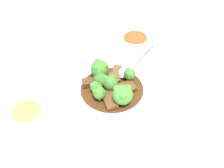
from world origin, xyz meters
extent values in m
plane|color=silver|center=(0.00, 0.00, 0.00)|extent=(4.00, 4.00, 0.00)
cylinder|color=white|center=(0.00, 0.00, 0.01)|extent=(0.30, 0.30, 0.01)
torus|color=white|center=(0.00, 0.00, 0.01)|extent=(0.30, 0.30, 0.01)
cylinder|color=#4C2D14|center=(0.00, 0.00, 0.01)|extent=(0.19, 0.19, 0.00)
cube|color=brown|center=(-0.01, 0.03, 0.02)|extent=(0.09, 0.07, 0.01)
cube|color=brown|center=(-0.06, -0.02, 0.02)|extent=(0.07, 0.06, 0.01)
cube|color=#56331E|center=(0.03, -0.06, 0.03)|extent=(0.06, 0.06, 0.02)
cube|color=brown|center=(0.04, 0.03, 0.02)|extent=(0.06, 0.07, 0.01)
cube|color=brown|center=(-0.03, -0.02, 0.02)|extent=(0.05, 0.06, 0.01)
cylinder|color=#8EB756|center=(-0.01, -0.06, 0.02)|extent=(0.02, 0.02, 0.01)
sphere|color=#427F2D|center=(-0.01, -0.06, 0.05)|extent=(0.05, 0.05, 0.05)
sphere|color=#427F2D|center=(0.00, -0.06, 0.06)|extent=(0.02, 0.02, 0.02)
sphere|color=#427F2D|center=(-0.02, -0.04, 0.06)|extent=(0.02, 0.02, 0.02)
sphere|color=#427F2D|center=(-0.02, -0.07, 0.06)|extent=(0.02, 0.02, 0.02)
cylinder|color=#7FA84C|center=(0.01, 0.00, 0.02)|extent=(0.01, 0.01, 0.01)
sphere|color=#427F2D|center=(0.01, 0.00, 0.04)|extent=(0.04, 0.04, 0.04)
sphere|color=#427F2D|center=(0.02, 0.00, 0.06)|extent=(0.02, 0.02, 0.02)
sphere|color=#427F2D|center=(-0.01, 0.00, 0.06)|extent=(0.02, 0.02, 0.02)
sphere|color=#427F2D|center=(0.01, -0.02, 0.06)|extent=(0.02, 0.02, 0.02)
cylinder|color=#8EB756|center=(0.04, -0.03, 0.02)|extent=(0.01, 0.01, 0.01)
sphere|color=#427F2D|center=(0.04, -0.03, 0.04)|extent=(0.03, 0.03, 0.03)
sphere|color=#427F2D|center=(0.04, -0.02, 0.05)|extent=(0.01, 0.01, 0.01)
sphere|color=#427F2D|center=(0.03, -0.03, 0.05)|extent=(0.01, 0.01, 0.01)
sphere|color=#427F2D|center=(0.05, -0.03, 0.05)|extent=(0.01, 0.01, 0.01)
cylinder|color=#7FA84C|center=(-0.06, 0.02, 0.03)|extent=(0.01, 0.01, 0.01)
sphere|color=#427F2D|center=(-0.06, 0.02, 0.04)|extent=(0.03, 0.03, 0.03)
sphere|color=#427F2D|center=(-0.06, 0.03, 0.05)|extent=(0.01, 0.01, 0.01)
sphere|color=#427F2D|center=(-0.06, 0.01, 0.05)|extent=(0.01, 0.01, 0.01)
sphere|color=#427F2D|center=(-0.05, 0.02, 0.05)|extent=(0.01, 0.01, 0.01)
cylinder|color=#7FA84C|center=(0.03, 0.06, 0.02)|extent=(0.02, 0.02, 0.01)
sphere|color=#4C8E38|center=(0.03, 0.06, 0.05)|extent=(0.06, 0.06, 0.06)
sphere|color=#4C8E38|center=(0.01, 0.06, 0.06)|extent=(0.02, 0.02, 0.02)
sphere|color=#4C8E38|center=(0.03, 0.04, 0.06)|extent=(0.02, 0.02, 0.02)
sphere|color=#4C8E38|center=(0.04, 0.07, 0.06)|extent=(0.02, 0.02, 0.02)
cylinder|color=#8EB756|center=(0.06, 0.00, 0.03)|extent=(0.01, 0.01, 0.01)
sphere|color=#427F2D|center=(0.06, 0.00, 0.04)|extent=(0.04, 0.04, 0.04)
sphere|color=#427F2D|center=(0.05, -0.01, 0.05)|extent=(0.01, 0.01, 0.01)
sphere|color=#427F2D|center=(0.07, -0.01, 0.05)|extent=(0.01, 0.01, 0.01)
sphere|color=#427F2D|center=(0.06, 0.01, 0.05)|extent=(0.01, 0.01, 0.01)
cylinder|color=#7FA84C|center=(0.01, -0.03, 0.02)|extent=(0.01, 0.01, 0.01)
sphere|color=#387028|center=(0.01, -0.03, 0.04)|extent=(0.04, 0.04, 0.04)
sphere|color=#387028|center=(0.01, -0.04, 0.06)|extent=(0.02, 0.02, 0.02)
sphere|color=#387028|center=(0.03, -0.03, 0.06)|extent=(0.02, 0.02, 0.02)
sphere|color=#387028|center=(0.01, -0.02, 0.06)|extent=(0.02, 0.02, 0.02)
ellipsoid|color=silver|center=(-0.07, -0.01, 0.03)|extent=(0.07, 0.05, 0.01)
cylinder|color=silver|center=(-0.19, -0.01, 0.02)|extent=(0.17, 0.02, 0.01)
cylinder|color=white|center=(-0.22, -0.07, 0.00)|extent=(0.06, 0.06, 0.01)
cylinder|color=white|center=(-0.22, -0.07, 0.02)|extent=(0.10, 0.10, 0.04)
torus|color=white|center=(-0.22, -0.07, 0.04)|extent=(0.10, 0.10, 0.01)
ellipsoid|color=#D14C23|center=(-0.22, -0.07, 0.04)|extent=(0.08, 0.08, 0.03)
cylinder|color=white|center=(0.22, -0.11, 0.00)|extent=(0.05, 0.05, 0.01)
cylinder|color=white|center=(0.22, -0.11, 0.02)|extent=(0.10, 0.10, 0.04)
torus|color=white|center=(0.22, -0.11, 0.04)|extent=(0.10, 0.10, 0.01)
ellipsoid|color=tan|center=(0.22, -0.11, 0.04)|extent=(0.07, 0.07, 0.02)
cylinder|color=white|center=(0.06, 0.23, 0.01)|extent=(0.07, 0.07, 0.01)
torus|color=white|center=(0.06, 0.23, 0.01)|extent=(0.07, 0.07, 0.01)
cube|color=silver|center=(0.05, 0.23, 0.00)|extent=(0.12, 0.12, 0.01)
camera|label=1|loc=(0.42, 0.33, 0.57)|focal=42.00mm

